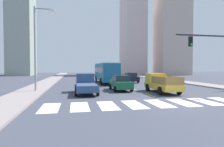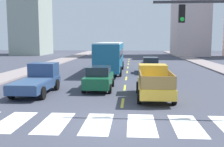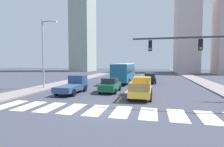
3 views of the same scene
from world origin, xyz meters
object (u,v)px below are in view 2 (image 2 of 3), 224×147
at_px(pickup_dark, 38,79).
at_px(pickup_stakebed, 154,82).
at_px(sedan_near_left, 99,78).
at_px(city_bus, 110,55).
at_px(sedan_mid, 150,65).

bearing_deg(pickup_dark, pickup_stakebed, -7.03).
relative_size(pickup_dark, sedan_near_left, 1.18).
distance_m(pickup_dark, city_bus, 12.41).
height_order(city_bus, sedan_near_left, city_bus).
bearing_deg(pickup_dark, sedan_near_left, 18.56).
bearing_deg(city_bus, sedan_mid, 1.47).
bearing_deg(pickup_dark, city_bus, 69.75).
bearing_deg(sedan_mid, city_bus, -176.88).
bearing_deg(pickup_stakebed, sedan_near_left, 149.34).
bearing_deg(city_bus, pickup_dark, -110.30).
xyz_separation_m(city_bus, sedan_mid, (4.38, 0.22, -1.09)).
relative_size(pickup_stakebed, sedan_near_left, 1.18).
height_order(pickup_stakebed, city_bus, city_bus).
bearing_deg(sedan_near_left, pickup_dark, -160.12).
bearing_deg(sedan_near_left, sedan_mid, 67.27).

